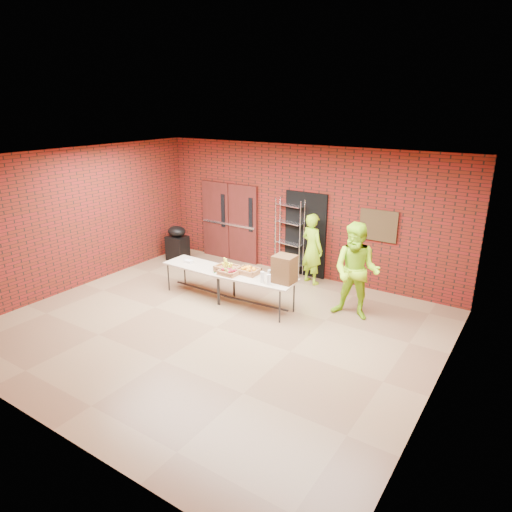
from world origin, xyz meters
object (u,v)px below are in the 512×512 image
at_px(table_left, 200,268).
at_px(covered_grill, 177,243).
at_px(wire_rack, 289,237).
at_px(volunteer_man, 356,271).
at_px(table_right, 255,280).
at_px(volunteer_woman, 312,249).
at_px(coffee_dispenser, 285,269).

xyz_separation_m(table_left, covered_grill, (-2.03, 1.45, -0.14)).
distance_m(wire_rack, volunteer_man, 2.70).
distance_m(wire_rack, table_right, 2.24).
relative_size(volunteer_woman, volunteer_man, 0.87).
bearing_deg(wire_rack, covered_grill, -155.96).
bearing_deg(wire_rack, volunteer_man, -21.34).
xyz_separation_m(wire_rack, table_left, (-1.04, -2.20, -0.34)).
relative_size(table_left, volunteer_man, 0.85).
bearing_deg(table_left, coffee_dispenser, 4.33).
bearing_deg(volunteer_woman, coffee_dispenser, 119.69).
bearing_deg(volunteer_man, covered_grill, 169.00).
relative_size(coffee_dispenser, covered_grill, 0.58).
relative_size(coffee_dispenser, volunteer_woman, 0.33).
distance_m(table_right, covered_grill, 3.78).
height_order(table_left, volunteer_man, volunteer_man).
bearing_deg(volunteer_woman, table_left, 67.76).
distance_m(table_right, volunteer_woman, 1.99).
xyz_separation_m(volunteer_woman, volunteer_man, (1.56, -1.19, 0.13)).
relative_size(table_left, coffee_dispenser, 3.00).
distance_m(coffee_dispenser, covered_grill, 4.37).
distance_m(wire_rack, volunteer_woman, 0.79).
height_order(covered_grill, volunteer_woman, volunteer_woman).
height_order(coffee_dispenser, volunteer_man, volunteer_man).
xyz_separation_m(wire_rack, coffee_dispenser, (1.06, -2.09, 0.02)).
bearing_deg(volunteer_man, volunteer_woman, 138.78).
bearing_deg(volunteer_man, wire_rack, 144.43).
bearing_deg(table_right, coffee_dispenser, 3.91).
bearing_deg(covered_grill, volunteer_woman, 6.00).
xyz_separation_m(table_right, volunteer_woman, (0.32, 1.95, 0.20)).
height_order(coffee_dispenser, covered_grill, coffee_dispenser).
height_order(table_left, covered_grill, covered_grill).
distance_m(table_left, coffee_dispenser, 2.13).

